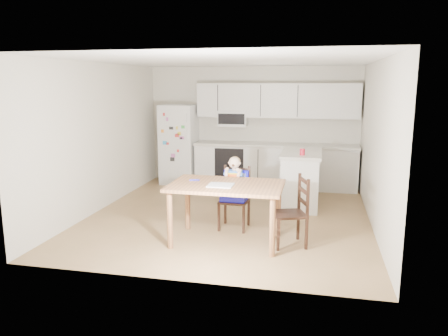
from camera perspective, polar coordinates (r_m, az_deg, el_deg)
room at (r=7.48m, az=1.43°, el=4.05°), size 4.52×5.01×2.51m
refrigerator at (r=9.52m, az=-5.87°, el=3.11°), size 0.72×0.70×1.70m
kitchen_run at (r=9.19m, az=6.57°, el=2.97°), size 3.37×0.62×2.15m
kitchen_island at (r=7.90m, az=9.99°, el=-1.33°), size 0.69×1.31×0.97m
red_cup at (r=7.43m, az=10.19°, el=2.08°), size 0.09×0.09×0.11m
dining_table at (r=5.93m, az=0.30°, el=-3.14°), size 1.53×0.98×0.82m
napkin at (r=5.81m, az=-0.45°, el=-2.26°), size 0.33×0.29×0.01m
toddler_spoon at (r=6.12m, az=-3.98°, el=-1.58°), size 0.12×0.06×0.02m
chair_booster at (r=6.53m, az=1.44°, el=-2.23°), size 0.43×0.43×1.10m
chair_side at (r=5.94m, az=9.40°, el=-4.99°), size 0.54×0.54×0.95m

